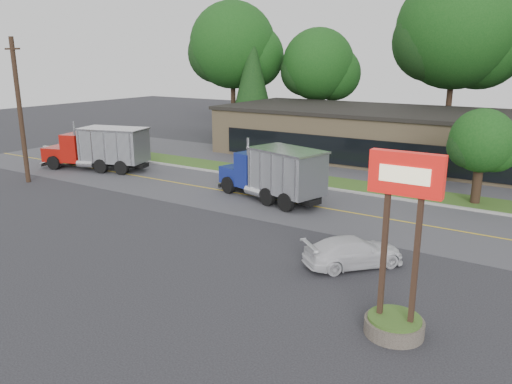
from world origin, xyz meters
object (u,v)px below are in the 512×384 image
utility_pole (20,111)px  rally_car (353,252)px  dump_truck_blue (275,172)px  dump_truck_red (101,147)px  bilo_sign (398,276)px

utility_pole → rally_car: size_ratio=2.30×
utility_pole → dump_truck_blue: (17.35, 5.39, -3.29)m
dump_truck_red → dump_truck_blue: 16.05m
dump_truck_blue → bilo_sign: bearing=150.7°
utility_pole → rally_car: 25.74m
dump_truck_blue → utility_pole: bearing=33.5°
bilo_sign → dump_truck_blue: bilo_sign is taller
dump_truck_blue → rally_car: (7.96, -6.93, -1.17)m
utility_pole → dump_truck_blue: 18.47m
utility_pole → dump_truck_red: size_ratio=1.12×
dump_truck_red → dump_truck_blue: same height
utility_pole → rally_car: utility_pole is taller
rally_car → dump_truck_blue: bearing=-0.2°
rally_car → utility_pole: bearing=37.3°
bilo_sign → rally_car: size_ratio=1.37×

